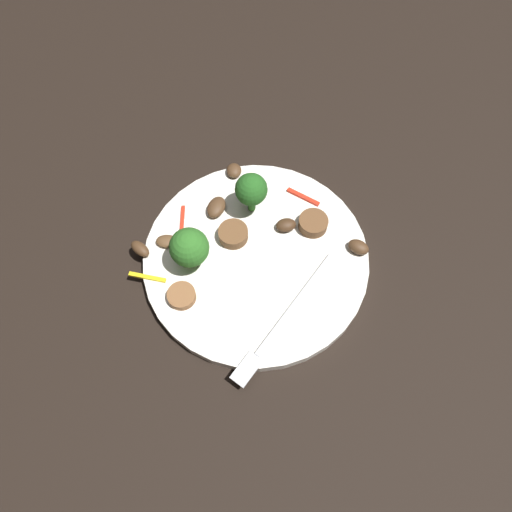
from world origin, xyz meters
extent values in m
plane|color=black|center=(0.00, 0.00, 0.00)|extent=(1.40, 1.40, 0.00)
cylinder|color=white|center=(0.00, 0.00, 0.01)|extent=(0.26, 0.26, 0.01)
cube|color=silver|center=(0.01, 0.07, 0.02)|extent=(0.14, 0.02, 0.00)
cube|color=silver|center=(0.10, 0.08, 0.02)|extent=(0.04, 0.02, 0.00)
cylinder|color=#296420|center=(-0.04, -0.05, 0.03)|extent=(0.01, 0.01, 0.03)
sphere|color=#235B1E|center=(-0.04, -0.05, 0.05)|extent=(0.04, 0.04, 0.04)
cylinder|color=#347525|center=(0.05, -0.05, 0.03)|extent=(0.01, 0.01, 0.02)
sphere|color=#2D6B23|center=(0.05, -0.05, 0.05)|extent=(0.04, 0.04, 0.04)
cylinder|color=brown|center=(-0.07, 0.02, 0.02)|extent=(0.05, 0.05, 0.01)
cylinder|color=brown|center=(0.00, -0.04, 0.02)|extent=(0.04, 0.04, 0.01)
cylinder|color=brown|center=(0.09, -0.02, 0.02)|extent=(0.04, 0.04, 0.01)
ellipsoid|color=brown|center=(0.06, -0.09, 0.02)|extent=(0.03, 0.03, 0.01)
ellipsoid|color=#4C331E|center=(-0.07, -0.10, 0.02)|extent=(0.03, 0.03, 0.01)
ellipsoid|color=#4C331E|center=(-0.01, -0.08, 0.02)|extent=(0.04, 0.03, 0.01)
ellipsoid|color=#4C331E|center=(0.09, -0.10, 0.02)|extent=(0.02, 0.03, 0.01)
ellipsoid|color=#4C331E|center=(-0.09, 0.08, 0.02)|extent=(0.02, 0.03, 0.01)
ellipsoid|color=#422B19|center=(-0.05, 0.00, 0.02)|extent=(0.03, 0.03, 0.01)
cube|color=red|center=(-0.10, -0.01, 0.02)|extent=(0.01, 0.04, 0.00)
cube|color=yellow|center=(0.10, -0.07, 0.02)|extent=(0.03, 0.04, 0.00)
cube|color=red|center=(0.03, -0.10, 0.02)|extent=(0.03, 0.03, 0.00)
camera|label=1|loc=(0.18, 0.17, 0.51)|focal=33.72mm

